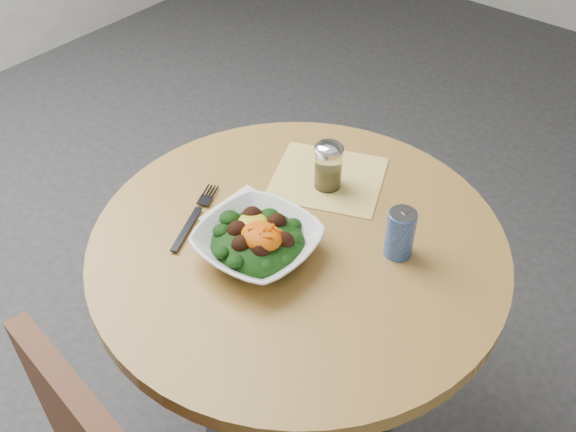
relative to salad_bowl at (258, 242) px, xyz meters
name	(u,v)px	position (x,y,z in m)	size (l,w,h in m)	color
ground	(295,423)	(0.04, 0.09, -0.78)	(6.00, 6.00, 0.00)	#2E2D30
table	(297,299)	(0.04, 0.09, -0.23)	(0.90, 0.90, 0.75)	black
cloth_napkin	(328,178)	(-0.04, 0.29, -0.03)	(0.26, 0.23, 0.00)	yellow
paper_napkins	(248,222)	(-0.08, 0.05, -0.03)	(0.20, 0.21, 0.00)	white
salad_bowl	(258,242)	(0.00, 0.00, 0.00)	(0.25, 0.25, 0.09)	white
fork	(196,214)	(-0.18, 0.00, -0.03)	(0.11, 0.22, 0.00)	black
spice_shaker	(328,166)	(-0.02, 0.27, 0.03)	(0.07, 0.07, 0.12)	silver
beverage_can	(400,233)	(0.22, 0.19, 0.02)	(0.06, 0.06, 0.11)	navy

